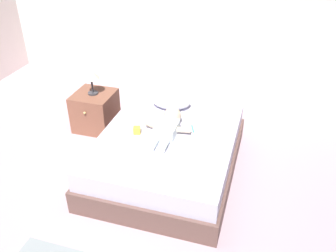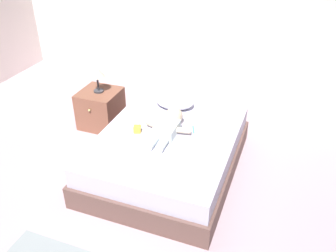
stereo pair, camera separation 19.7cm
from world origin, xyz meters
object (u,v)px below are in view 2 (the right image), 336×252
(bed, at_px, (168,153))
(toy_block, at_px, (137,129))
(nightstand, at_px, (101,108))
(lamp, at_px, (97,73))
(toothbrush, at_px, (193,129))
(pillow, at_px, (175,101))
(baby, at_px, (169,125))

(bed, distance_m, toy_block, 0.41)
(nightstand, distance_m, lamp, 0.48)
(bed, height_order, toothbrush, toothbrush)
(toothbrush, bearing_deg, toy_block, -154.16)
(bed, bearing_deg, toy_block, -167.54)
(toothbrush, xyz_separation_m, toy_block, (-0.51, -0.25, 0.03))
(pillow, height_order, lamp, lamp)
(baby, relative_size, toy_block, 7.19)
(nightstand, height_order, toy_block, toy_block)
(pillow, xyz_separation_m, toothbrush, (0.34, -0.39, -0.06))
(bed, height_order, lamp, lamp)
(bed, relative_size, baby, 2.76)
(bed, height_order, toy_block, toy_block)
(bed, xyz_separation_m, pillow, (-0.14, 0.57, 0.29))
(pillow, height_order, baby, baby)
(lamp, bearing_deg, baby, -23.93)
(pillow, relative_size, nightstand, 0.89)
(baby, bearing_deg, toy_block, -154.56)
(nightstand, height_order, lamp, lamp)
(nightstand, bearing_deg, baby, -23.93)
(lamp, bearing_deg, pillow, 1.31)
(toothbrush, relative_size, lamp, 0.44)
(nightstand, bearing_deg, lamp, 90.00)
(pillow, distance_m, lamp, 0.99)
(bed, distance_m, toothbrush, 0.36)
(bed, xyz_separation_m, baby, (-0.02, 0.07, 0.29))
(bed, relative_size, toy_block, 19.86)
(bed, relative_size, toothbrush, 12.31)
(toy_block, bearing_deg, lamp, 142.20)
(baby, xyz_separation_m, nightstand, (-1.09, 0.48, -0.27))
(lamp, height_order, toy_block, lamp)
(toothbrush, height_order, nightstand, nightstand)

